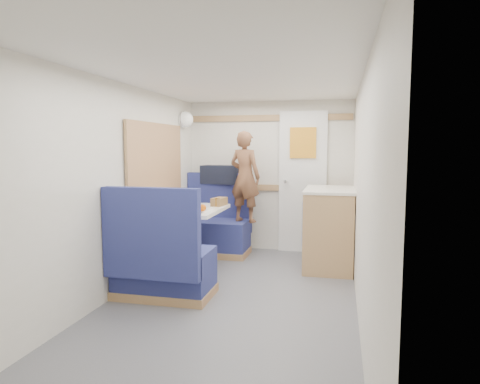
% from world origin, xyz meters
% --- Properties ---
extents(floor, '(4.50, 4.50, 0.00)m').
position_xyz_m(floor, '(0.00, 0.00, 0.00)').
color(floor, '#515156').
rests_on(floor, ground).
extents(ceiling, '(4.50, 4.50, 0.00)m').
position_xyz_m(ceiling, '(0.00, 0.00, 2.00)').
color(ceiling, silver).
rests_on(ceiling, wall_back).
extents(wall_back, '(2.20, 0.02, 2.00)m').
position_xyz_m(wall_back, '(0.00, 2.25, 1.00)').
color(wall_back, silver).
rests_on(wall_back, floor).
extents(wall_left, '(0.02, 4.50, 2.00)m').
position_xyz_m(wall_left, '(-1.10, 0.00, 1.00)').
color(wall_left, silver).
rests_on(wall_left, floor).
extents(wall_right, '(0.02, 4.50, 2.00)m').
position_xyz_m(wall_right, '(1.10, 0.00, 1.00)').
color(wall_right, silver).
rests_on(wall_right, floor).
extents(oak_trim_low, '(2.15, 0.02, 0.08)m').
position_xyz_m(oak_trim_low, '(0.00, 2.23, 0.85)').
color(oak_trim_low, '#9B6E46').
rests_on(oak_trim_low, wall_back).
extents(oak_trim_high, '(2.15, 0.02, 0.08)m').
position_xyz_m(oak_trim_high, '(0.00, 2.23, 1.78)').
color(oak_trim_high, '#9B6E46').
rests_on(oak_trim_high, wall_back).
extents(side_window, '(0.04, 1.30, 0.72)m').
position_xyz_m(side_window, '(-1.08, 1.00, 1.25)').
color(side_window, gray).
rests_on(side_window, wall_left).
extents(rear_door, '(0.62, 0.12, 1.86)m').
position_xyz_m(rear_door, '(0.45, 2.22, 0.97)').
color(rear_door, white).
rests_on(rear_door, wall_back).
extents(dinette_table, '(0.62, 0.92, 0.72)m').
position_xyz_m(dinette_table, '(-0.65, 1.00, 0.57)').
color(dinette_table, white).
rests_on(dinette_table, floor).
extents(bench_far, '(0.90, 0.59, 1.05)m').
position_xyz_m(bench_far, '(-0.65, 1.86, 0.30)').
color(bench_far, navy).
rests_on(bench_far, floor).
extents(bench_near, '(0.90, 0.59, 1.05)m').
position_xyz_m(bench_near, '(-0.65, 0.14, 0.30)').
color(bench_near, navy).
rests_on(bench_near, floor).
extents(ledge, '(0.90, 0.14, 0.04)m').
position_xyz_m(ledge, '(-0.65, 2.12, 0.88)').
color(ledge, '#9B6E46').
rests_on(ledge, bench_far).
extents(dome_light, '(0.20, 0.20, 0.20)m').
position_xyz_m(dome_light, '(-1.04, 1.85, 1.75)').
color(dome_light, white).
rests_on(dome_light, wall_left).
extents(galley_counter, '(0.57, 0.92, 0.92)m').
position_xyz_m(galley_counter, '(0.82, 1.55, 0.47)').
color(galley_counter, '#9B6E46').
rests_on(galley_counter, floor).
extents(person, '(0.48, 0.40, 1.14)m').
position_xyz_m(person, '(-0.24, 1.80, 1.02)').
color(person, brown).
rests_on(person, bench_far).
extents(duffel_bag, '(0.54, 0.31, 0.25)m').
position_xyz_m(duffel_bag, '(-0.64, 2.12, 1.02)').
color(duffel_bag, black).
rests_on(duffel_bag, ledge).
extents(tray, '(0.27, 0.35, 0.02)m').
position_xyz_m(tray, '(-0.56, 0.86, 0.73)').
color(tray, silver).
rests_on(tray, dinette_table).
extents(orange_fruit, '(0.07, 0.07, 0.07)m').
position_xyz_m(orange_fruit, '(-0.43, 0.69, 0.78)').
color(orange_fruit, orange).
rests_on(orange_fruit, tray).
extents(cheese_block, '(0.11, 0.07, 0.04)m').
position_xyz_m(cheese_block, '(-0.51, 0.66, 0.76)').
color(cheese_block, '#EEDA89').
rests_on(cheese_block, tray).
extents(wine_glass, '(0.08, 0.08, 0.17)m').
position_xyz_m(wine_glass, '(-0.72, 1.05, 0.84)').
color(wine_glass, white).
rests_on(wine_glass, dinette_table).
extents(tumbler_left, '(0.07, 0.07, 0.11)m').
position_xyz_m(tumbler_left, '(-0.88, 0.76, 0.77)').
color(tumbler_left, silver).
rests_on(tumbler_left, dinette_table).
extents(tumbler_mid, '(0.07, 0.07, 0.12)m').
position_xyz_m(tumbler_mid, '(-0.68, 1.22, 0.78)').
color(tumbler_mid, white).
rests_on(tumbler_mid, dinette_table).
extents(beer_glass, '(0.06, 0.06, 0.10)m').
position_xyz_m(beer_glass, '(-0.43, 1.19, 0.77)').
color(beer_glass, '#885413').
rests_on(beer_glass, dinette_table).
extents(pepper_grinder, '(0.04, 0.04, 0.10)m').
position_xyz_m(pepper_grinder, '(-0.63, 1.08, 0.77)').
color(pepper_grinder, black).
rests_on(pepper_grinder, dinette_table).
extents(salt_grinder, '(0.04, 0.04, 0.09)m').
position_xyz_m(salt_grinder, '(-0.65, 0.92, 0.77)').
color(salt_grinder, white).
rests_on(salt_grinder, dinette_table).
extents(bread_loaf, '(0.15, 0.24, 0.09)m').
position_xyz_m(bread_loaf, '(-0.43, 1.27, 0.77)').
color(bread_loaf, '#8C603B').
rests_on(bread_loaf, dinette_table).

